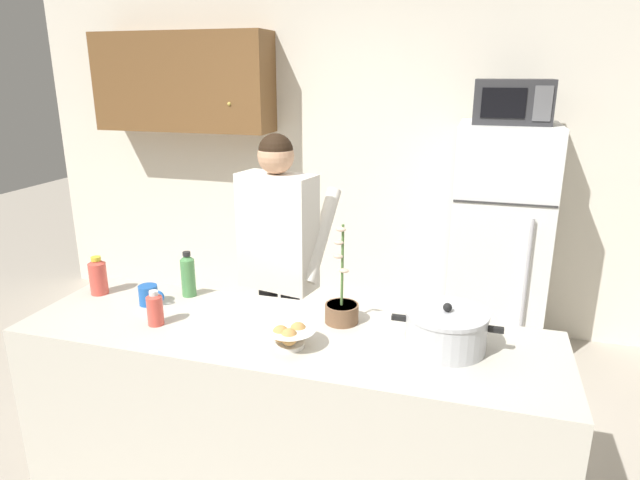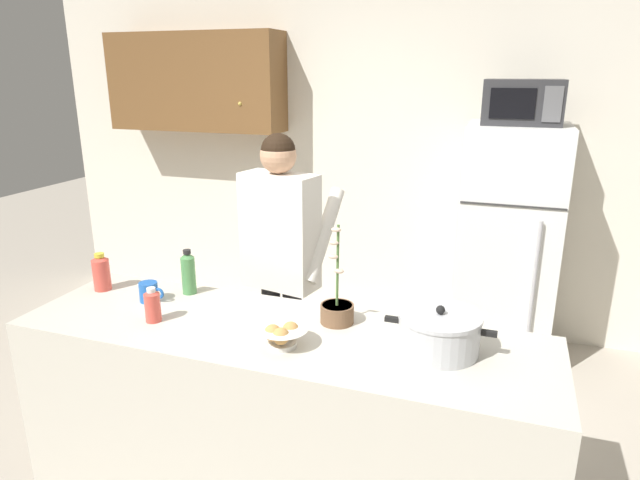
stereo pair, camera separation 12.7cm
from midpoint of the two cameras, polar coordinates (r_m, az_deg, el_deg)
back_wall_unit at (r=4.44m, az=4.85°, el=9.40°), size 6.00×0.48×2.60m
kitchen_island at (r=2.65m, az=-2.68°, el=-18.27°), size 2.35×0.68×0.92m
refrigerator at (r=4.02m, az=19.72°, el=-0.70°), size 0.64×0.68×1.67m
microwave at (r=3.83m, az=21.20°, el=13.19°), size 0.48×0.37×0.28m
person_near_pot at (r=3.09m, az=-2.88°, el=-0.62°), size 0.57×0.50×1.68m
cooking_pot at (r=2.28m, az=13.82°, el=-9.29°), size 0.44×0.33×0.20m
coffee_mug at (r=2.79m, az=-16.04°, el=-5.20°), size 0.13×0.09×0.10m
bread_bowl at (r=2.26m, az=-2.33°, el=-9.84°), size 0.21×0.21×0.10m
bottle_near_edge at (r=2.56m, az=-15.62°, el=-6.50°), size 0.07×0.07×0.16m
bottle_mid_counter at (r=2.99m, az=-20.61°, el=-3.13°), size 0.09×0.09×0.20m
bottle_far_corner at (r=2.82m, az=-12.24°, el=-3.30°), size 0.07×0.07×0.23m
potted_orchid at (r=2.46m, az=3.27°, el=-7.17°), size 0.15×0.15×0.45m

